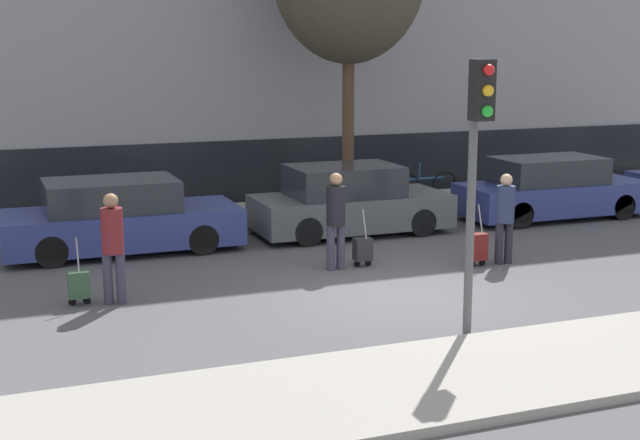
# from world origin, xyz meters

# --- Properties ---
(ground_plane) EXTENTS (80.00, 80.00, 0.00)m
(ground_plane) POSITION_xyz_m (0.00, 0.00, 0.00)
(ground_plane) COLOR #4C4C4F
(sidewalk_near) EXTENTS (28.00, 2.50, 0.12)m
(sidewalk_near) POSITION_xyz_m (0.00, -3.75, 0.06)
(sidewalk_near) COLOR gray
(sidewalk_near) RESTS_ON ground_plane
(sidewalk_far) EXTENTS (28.00, 3.00, 0.12)m
(sidewalk_far) POSITION_xyz_m (0.00, 7.00, 0.06)
(sidewalk_far) COLOR gray
(sidewalk_far) RESTS_ON ground_plane
(parked_car_0) EXTENTS (4.56, 1.87, 1.44)m
(parked_car_0) POSITION_xyz_m (-3.82, 4.70, 0.67)
(parked_car_0) COLOR navy
(parked_car_0) RESTS_ON ground_plane
(parked_car_1) EXTENTS (4.17, 1.82, 1.48)m
(parked_car_1) POSITION_xyz_m (1.04, 4.63, 0.68)
(parked_car_1) COLOR #4C5156
(parked_car_1) RESTS_ON ground_plane
(parked_car_2) EXTENTS (4.49, 1.70, 1.44)m
(parked_car_2) POSITION_xyz_m (6.12, 4.51, 0.67)
(parked_car_2) COLOR navy
(parked_car_2) RESTS_ON ground_plane
(pedestrian_left) EXTENTS (0.34, 0.34, 1.76)m
(pedestrian_left) POSITION_xyz_m (-4.45, 1.12, 1.01)
(pedestrian_left) COLOR #383347
(pedestrian_left) RESTS_ON ground_plane
(trolley_left) EXTENTS (0.34, 0.29, 1.08)m
(trolley_left) POSITION_xyz_m (-4.98, 1.26, 0.33)
(trolley_left) COLOR #335138
(trolley_left) RESTS_ON ground_plane
(pedestrian_center) EXTENTS (0.35, 0.34, 1.77)m
(pedestrian_center) POSITION_xyz_m (-0.40, 1.85, 1.01)
(pedestrian_center) COLOR #383347
(pedestrian_center) RESTS_ON ground_plane
(trolley_center) EXTENTS (0.34, 0.29, 1.07)m
(trolley_center) POSITION_xyz_m (0.15, 1.88, 0.32)
(trolley_center) COLOR #262628
(trolley_center) RESTS_ON ground_plane
(pedestrian_right) EXTENTS (0.35, 0.34, 1.69)m
(pedestrian_right) POSITION_xyz_m (2.69, 1.14, 0.96)
(pedestrian_right) COLOR #23232D
(pedestrian_right) RESTS_ON ground_plane
(trolley_right) EXTENTS (0.34, 0.29, 1.15)m
(trolley_right) POSITION_xyz_m (2.14, 1.16, 0.36)
(trolley_right) COLOR maroon
(trolley_right) RESTS_ON ground_plane
(traffic_light) EXTENTS (0.28, 0.47, 3.83)m
(traffic_light) POSITION_xyz_m (-0.08, -2.36, 2.73)
(traffic_light) COLOR #515154
(traffic_light) RESTS_ON ground_plane
(parked_bicycle) EXTENTS (1.77, 0.06, 0.96)m
(parked_bicycle) POSITION_xyz_m (4.22, 7.13, 0.49)
(parked_bicycle) COLOR black
(parked_bicycle) RESTS_ON sidewalk_far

